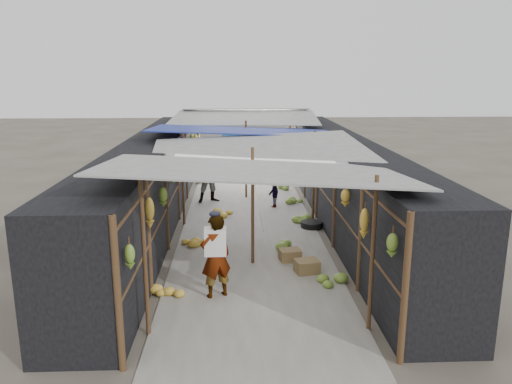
{
  "coord_description": "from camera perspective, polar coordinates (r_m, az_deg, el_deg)",
  "views": [
    {
      "loc": [
        -0.38,
        -7.39,
        4.13
      ],
      "look_at": [
        0.14,
        4.6,
        1.25
      ],
      "focal_mm": 35.0,
      "sensor_mm": 36.0,
      "label": 1
    }
  ],
  "objects": [
    {
      "name": "stall_right",
      "position": [
        14.54,
        9.8,
        1.47
      ],
      "size": [
        1.4,
        15.0,
        2.3
      ],
      "primitive_type": "cube",
      "color": "black",
      "rests_on": "ground"
    },
    {
      "name": "aisle_slab",
      "position": [
        14.49,
        -0.89,
        -3.02
      ],
      "size": [
        3.6,
        16.0,
        0.02
      ],
      "primitive_type": "cube",
      "color": "#9E998E",
      "rests_on": "ground"
    },
    {
      "name": "crate_back",
      "position": [
        20.21,
        -4.48,
        2.06
      ],
      "size": [
        0.44,
        0.36,
        0.27
      ],
      "primitive_type": "cube",
      "rotation": [
        0.0,
        0.0,
        0.03
      ],
      "color": "olive",
      "rests_on": "ground"
    },
    {
      "name": "floor_bananas",
      "position": [
        14.25,
        -0.77,
        -2.79
      ],
      "size": [
        3.76,
        10.43,
        0.3
      ],
      "color": "olive",
      "rests_on": "ground"
    },
    {
      "name": "crate_near",
      "position": [
        11.29,
        3.91,
        -7.24
      ],
      "size": [
        0.51,
        0.44,
        0.28
      ],
      "primitive_type": "cube",
      "rotation": [
        0.0,
        0.0,
        0.16
      ],
      "color": "olive",
      "rests_on": "ground"
    },
    {
      "name": "vendor_elderly",
      "position": [
        9.35,
        -4.63,
        -7.35
      ],
      "size": [
        0.7,
        0.6,
        1.62
      ],
      "primitive_type": "imported",
      "rotation": [
        0.0,
        0.0,
        3.58
      ],
      "color": "silver",
      "rests_on": "ground"
    },
    {
      "name": "vendor_seated",
      "position": [
        15.55,
        2.0,
        -0.05
      ],
      "size": [
        0.52,
        0.71,
        0.98
      ],
      "primitive_type": "imported",
      "rotation": [
        0.0,
        0.0,
        -1.31
      ],
      "color": "#4B4741",
      "rests_on": "ground"
    },
    {
      "name": "market_canopy",
      "position": [
        14.35,
        -0.85,
        6.6
      ],
      "size": [
        5.62,
        15.2,
        2.77
      ],
      "color": "brown",
      "rests_on": "ground"
    },
    {
      "name": "shopper_blue",
      "position": [
        16.19,
        -5.14,
        2.04
      ],
      "size": [
        1.08,
        0.96,
        1.86
      ],
      "primitive_type": "imported",
      "rotation": [
        0.0,
        0.0,
        0.33
      ],
      "color": "navy",
      "rests_on": "ground"
    },
    {
      "name": "black_basin",
      "position": [
        13.7,
        6.36,
        -3.74
      ],
      "size": [
        0.59,
        0.59,
        0.18
      ],
      "primitive_type": "cylinder",
      "color": "black",
      "rests_on": "ground"
    },
    {
      "name": "crate_mid",
      "position": [
        10.67,
        5.84,
        -8.49
      ],
      "size": [
        0.55,
        0.47,
        0.29
      ],
      "primitive_type": "cube",
      "rotation": [
        0.0,
        0.0,
        0.2
      ],
      "color": "olive",
      "rests_on": "ground"
    },
    {
      "name": "ground",
      "position": [
        8.47,
        0.4,
        -15.66
      ],
      "size": [
        80.0,
        80.0,
        0.0
      ],
      "primitive_type": "plane",
      "color": "#6B6356",
      "rests_on": "ground"
    },
    {
      "name": "stall_left",
      "position": [
        14.39,
        -11.71,
        1.27
      ],
      "size": [
        1.4,
        15.0,
        2.3
      ],
      "primitive_type": "cube",
      "color": "black",
      "rests_on": "ground"
    },
    {
      "name": "hanging_bananas",
      "position": [
        14.0,
        -1.08,
        3.37
      ],
      "size": [
        3.96,
        14.06,
        0.78
      ],
      "color": "olive",
      "rests_on": "ground"
    }
  ]
}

